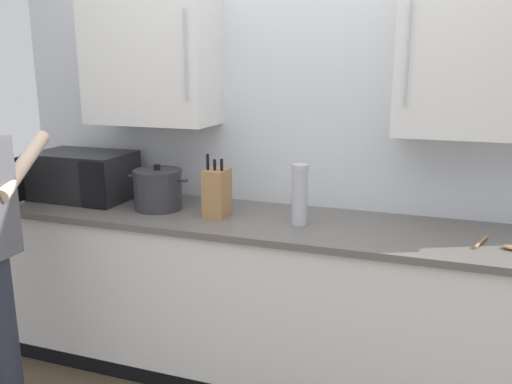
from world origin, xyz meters
TOP-DOWN VIEW (x-y plane):
  - back_wall_tiled at (0.00, 1.16)m, footprint 3.59×0.44m
  - counter_unit at (0.00, 0.84)m, footprint 3.31×0.66m
  - microwave_oven at (-1.30, 0.87)m, footprint 0.58×0.78m
  - knife_block at (-0.37, 0.80)m, footprint 0.11×0.15m
  - thermos_flask at (0.07, 0.81)m, footprint 0.08×0.08m
  - stock_pot at (-0.73, 0.82)m, footprint 0.36×0.27m
  - wooden_spoon at (0.98, 0.76)m, footprint 0.19×0.18m

SIDE VIEW (x-z plane):
  - counter_unit at x=0.00m, z-range 0.00..0.90m
  - wooden_spoon at x=0.98m, z-range 0.90..0.92m
  - stock_pot at x=-0.73m, z-range 0.89..1.14m
  - knife_block at x=-0.37m, z-range 0.86..1.19m
  - microwave_oven at x=-1.30m, z-range 0.90..1.18m
  - thermos_flask at x=0.07m, z-range 0.90..1.21m
  - back_wall_tiled at x=0.00m, z-range 0.07..2.95m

